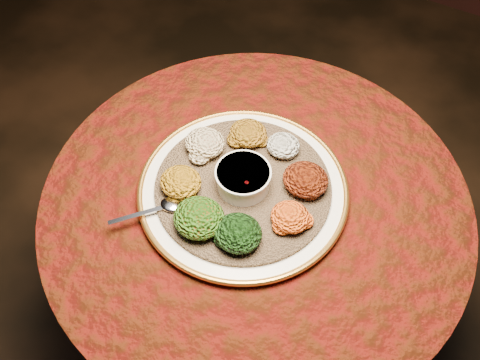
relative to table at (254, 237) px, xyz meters
The scene contains 13 objects.
table is the anchor object (origin of this frame).
platter 0.19m from the table, behind, with size 0.52×0.52×0.02m.
injera 0.21m from the table, behind, with size 0.39×0.39×0.01m, color brown.
stew_bowl 0.24m from the table, behind, with size 0.12×0.12×0.05m.
spoon 0.29m from the table, 136.21° to the right, with size 0.11×0.12×0.01m.
portion_ayib 0.26m from the table, 89.98° to the left, with size 0.08×0.07×0.04m, color beige.
portion_kitfo 0.26m from the table, 34.99° to the left, with size 0.10×0.10×0.05m, color black.
portion_tikil 0.25m from the table, 20.58° to the right, with size 0.08×0.08×0.04m, color #A3670D.
portion_gomen 0.27m from the table, 77.71° to the right, with size 0.10×0.09×0.05m, color black.
portion_mixveg 0.28m from the table, 113.44° to the right, with size 0.11×0.10×0.05m, color #9C210A.
portion_kik 0.28m from the table, 151.78° to the right, with size 0.09×0.09×0.04m, color #A76B0E.
portion_timatim 0.28m from the table, 165.08° to the left, with size 0.09×0.09×0.04m, color maroon.
portion_shiro 0.27m from the table, 126.35° to the left, with size 0.09×0.08×0.04m, color #854F10.
Camera 1 is at (0.30, -0.60, 1.72)m, focal length 40.00 mm.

